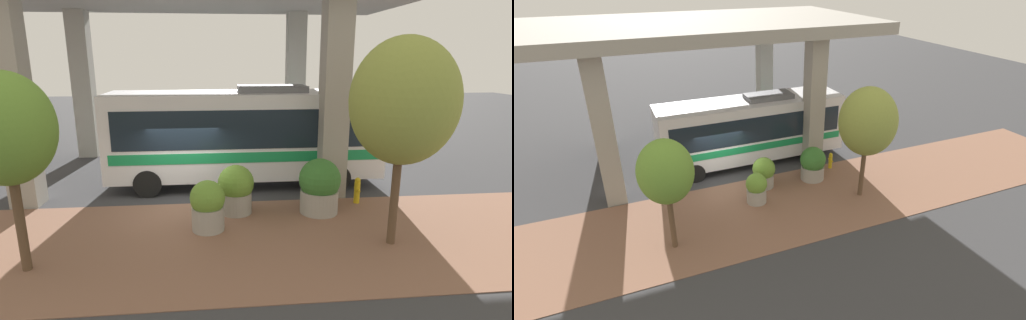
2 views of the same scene
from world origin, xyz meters
TOP-DOWN VIEW (x-y plane):
  - ground_plane at (0.00, 0.00)m, footprint 80.00×80.00m
  - sidewalk_strip at (-3.00, 0.00)m, footprint 6.00×40.00m
  - overpass at (4.00, 0.00)m, footprint 9.40×18.50m
  - bus at (2.13, -2.28)m, footprint 2.77×10.28m
  - fire_hydrant at (-0.48, -5.91)m, footprint 0.42×0.20m
  - planter_front at (-1.18, -4.40)m, footprint 1.33×1.33m
  - planter_middle at (-2.19, -0.87)m, footprint 1.01×1.01m
  - planter_back at (-0.96, -1.75)m, footprint 1.15×1.15m
  - street_tree_near at (-4.03, 3.36)m, footprint 2.09×2.09m
  - street_tree_far at (-3.54, -5.79)m, footprint 2.65×2.65m

SIDE VIEW (x-z plane):
  - ground_plane at x=0.00m, z-range 0.00..0.00m
  - sidewalk_strip at x=-3.00m, z-range 0.00..0.02m
  - fire_hydrant at x=-0.48m, z-range 0.01..0.93m
  - planter_middle at x=-2.19m, z-range 0.01..1.51m
  - planter_back at x=-0.96m, z-range 0.01..1.61m
  - planter_front at x=-1.18m, z-range -0.01..1.79m
  - bus at x=2.13m, z-range 0.16..4.00m
  - street_tree_near at x=-4.03m, z-range 1.05..5.70m
  - street_tree_far at x=-3.54m, z-range 1.11..6.53m
  - overpass at x=4.00m, z-range 2.83..10.45m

